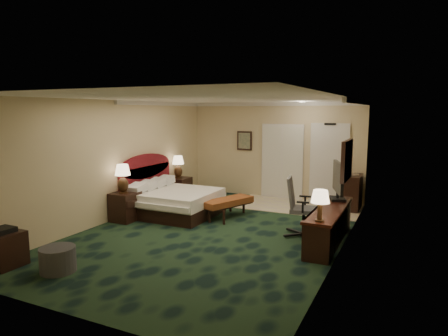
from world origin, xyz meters
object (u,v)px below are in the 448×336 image
at_px(nightstand_near, 125,207).
at_px(nightstand_far, 180,189).
at_px(desk, 329,226).
at_px(lamp_near, 123,179).
at_px(bed_bench, 227,208).
at_px(desk_chair, 304,207).
at_px(lamp_far, 178,167).
at_px(minibar, 351,192).
at_px(ottoman, 58,259).
at_px(bed, 176,203).
at_px(side_table, 4,249).
at_px(tv, 338,181).

relative_size(nightstand_near, nightstand_far, 1.03).
height_order(nightstand_far, desk, desk).
height_order(lamp_near, bed_bench, lamp_near).
bearing_deg(desk_chair, desk, -30.77).
distance_m(lamp_far, minibar, 4.61).
bearing_deg(ottoman, bed, 93.09).
bearing_deg(bed_bench, lamp_far, 173.05).
distance_m(lamp_near, side_table, 3.00).
xyz_separation_m(nightstand_near, side_table, (0.01, -2.97, -0.05)).
distance_m(side_table, minibar, 7.66).
distance_m(bed_bench, ottoman, 4.12).
relative_size(bed_bench, minibar, 1.50).
xyz_separation_m(side_table, tv, (4.45, 4.12, 0.78)).
relative_size(bed_bench, desk_chair, 1.13).
height_order(bed_bench, ottoman, bed_bench).
bearing_deg(desk_chair, side_table, -146.97).
distance_m(nightstand_far, lamp_far, 0.62).
bearing_deg(nightstand_far, nightstand_near, -89.84).
xyz_separation_m(bed, nightstand_far, (-0.75, 1.40, 0.02)).
bearing_deg(nightstand_near, tv, 14.47).
bearing_deg(ottoman, nightstand_far, 100.60).
bearing_deg(side_table, tv, 42.77).
distance_m(bed_bench, desk, 2.62).
height_order(bed_bench, minibar, minibar).
xyz_separation_m(nightstand_far, minibar, (4.45, 0.96, 0.12)).
relative_size(lamp_near, lamp_far, 1.06).
height_order(lamp_far, bed_bench, lamp_far).
relative_size(bed, side_table, 3.34).
xyz_separation_m(ottoman, desk, (3.51, 3.17, 0.14)).
bearing_deg(side_table, ottoman, 12.46).
xyz_separation_m(lamp_far, ottoman, (0.98, -5.07, -0.74)).
bearing_deg(lamp_far, bed_bench, -28.35).
height_order(ottoman, tv, tv).
height_order(lamp_near, desk, lamp_near).
distance_m(tv, desk_chair, 0.90).
xyz_separation_m(bed, tv, (3.71, 0.23, 0.76)).
xyz_separation_m(lamp_near, side_table, (0.01, -2.92, -0.69)).
xyz_separation_m(bed_bench, minibar, (2.47, 2.05, 0.22)).
bearing_deg(bed, nightstand_far, 118.22).
xyz_separation_m(tv, desk_chair, (-0.55, -0.53, -0.47)).
bearing_deg(desk, lamp_far, 157.04).
bearing_deg(nightstand_far, lamp_near, -89.80).
bearing_deg(minibar, desk, -89.80).
xyz_separation_m(lamp_near, bed_bench, (1.97, 1.28, -0.75)).
height_order(ottoman, desk, desk).
bearing_deg(nightstand_far, lamp_far, -154.24).
bearing_deg(ottoman, bed_bench, 75.61).
height_order(bed_bench, side_table, side_table).
distance_m(nightstand_near, side_table, 2.97).
xyz_separation_m(lamp_far, bed_bench, (2.01, -1.08, -0.71)).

